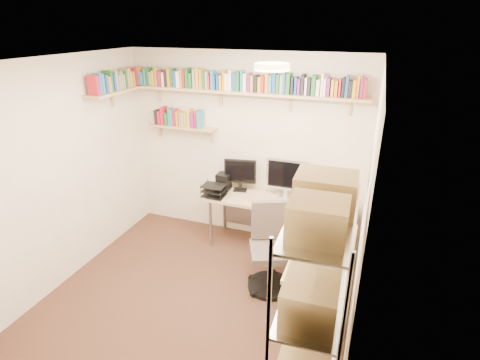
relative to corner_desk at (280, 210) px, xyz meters
name	(u,v)px	position (x,y,z in m)	size (l,w,h in m)	color
ground	(199,296)	(-0.65, -0.98, -0.70)	(3.20, 3.20, 0.00)	#4B2E20
room_shell	(193,166)	(-0.64, -0.98, 0.85)	(3.24, 3.04, 2.52)	beige
wall_shelves	(207,90)	(-1.07, 0.32, 1.32)	(3.12, 1.09, 0.80)	tan
corner_desk	(280,210)	(0.00, 0.00, 0.00)	(1.96, 1.85, 1.23)	#D3BF89
office_chair	(270,253)	(0.03, -0.52, -0.28)	(0.58, 0.58, 1.00)	black
wire_rack	(313,298)	(0.71, -2.08, 0.54)	(0.42, 0.82, 2.00)	silver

